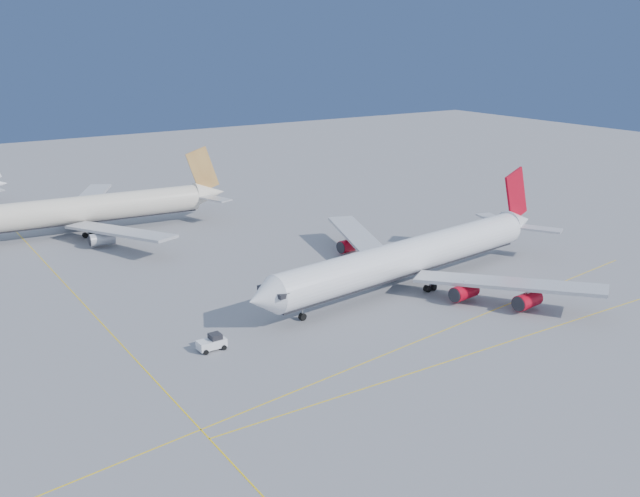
{
  "coord_description": "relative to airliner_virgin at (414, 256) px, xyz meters",
  "views": [
    {
      "loc": [
        -69.03,
        -81.63,
        44.7
      ],
      "look_at": [
        -0.04,
        23.59,
        7.0
      ],
      "focal_mm": 40.0,
      "sensor_mm": 36.0,
      "label": 1
    }
  ],
  "objects": [
    {
      "name": "ground",
      "position": [
        -14.69,
        -14.14,
        -5.56
      ],
      "size": [
        500.0,
        500.0,
        0.0
      ],
      "primitive_type": "plane",
      "color": "slate",
      "rests_on": "ground"
    },
    {
      "name": "taxiway_lines",
      "position": [
        -29.4,
        -7.8,
        -5.55
      ],
      "size": [
        118.86,
        140.0,
        0.02
      ],
      "color": "yellow",
      "rests_on": "ground"
    },
    {
      "name": "airliner_virgin",
      "position": [
        0.0,
        0.0,
        0.0
      ],
      "size": [
        74.66,
        66.54,
        18.43
      ],
      "rotation": [
        0.0,
        0.0,
        0.14
      ],
      "color": "white",
      "rests_on": "ground"
    },
    {
      "name": "airliner_etihad",
      "position": [
        -40.88,
        70.19,
        0.02
      ],
      "size": [
        70.26,
        64.72,
        18.33
      ],
      "rotation": [
        0.0,
        0.0,
        -0.08
      ],
      "color": "beige",
      "rests_on": "ground"
    },
    {
      "name": "pushback_tug",
      "position": [
        -43.9,
        -5.93,
        -4.46
      ],
      "size": [
        4.26,
        2.66,
        2.37
      ],
      "rotation": [
        0.0,
        0.0,
        0.02
      ],
      "color": "white",
      "rests_on": "ground"
    }
  ]
}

